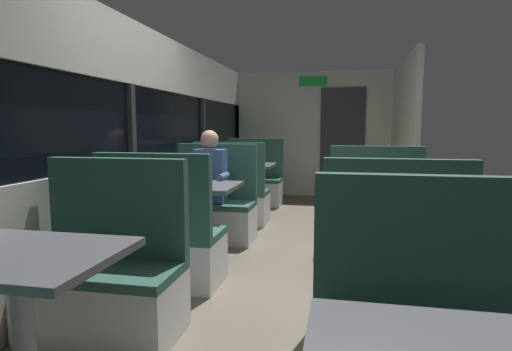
{
  "coord_description": "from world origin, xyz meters",
  "views": [
    {
      "loc": [
        0.53,
        -3.67,
        1.3
      ],
      "look_at": [
        -0.36,
        0.67,
        0.78
      ],
      "focal_mm": 29.3,
      "sensor_mm": 36.0,
      "label": 1
    }
  ],
  "objects_px": {
    "dining_table_mid_window": "(192,194)",
    "bench_rear_aisle_facing_entry": "(376,222)",
    "bench_far_window_facing_end": "(232,199)",
    "coffee_cup_primary": "(176,180)",
    "dining_table_rear_aisle": "(384,205)",
    "seated_passenger": "(211,195)",
    "bench_far_window_facing_entry": "(253,185)",
    "bench_mid_window_facing_end": "(163,245)",
    "bench_mid_window_facing_entry": "(213,211)",
    "dining_table_near_window": "(20,273)",
    "bench_rear_aisle_facing_end": "(392,268)",
    "dining_table_far_window": "(244,171)",
    "bench_near_window_facing_entry": "(107,283)"
  },
  "relations": [
    {
      "from": "bench_far_window_facing_entry",
      "to": "seated_passenger",
      "type": "xyz_separation_m",
      "value": [
        0.0,
        -2.32,
        0.21
      ]
    },
    {
      "from": "dining_table_near_window",
      "to": "bench_mid_window_facing_entry",
      "type": "distance_m",
      "value": 2.96
    },
    {
      "from": "bench_far_window_facing_end",
      "to": "bench_rear_aisle_facing_entry",
      "type": "relative_size",
      "value": 1.0
    },
    {
      "from": "bench_near_window_facing_entry",
      "to": "bench_far_window_facing_entry",
      "type": "height_order",
      "value": "same"
    },
    {
      "from": "coffee_cup_primary",
      "to": "bench_mid_window_facing_end",
      "type": "bearing_deg",
      "value": -78.25
    },
    {
      "from": "bench_mid_window_facing_entry",
      "to": "bench_rear_aisle_facing_entry",
      "type": "height_order",
      "value": "same"
    },
    {
      "from": "dining_table_mid_window",
      "to": "bench_far_window_facing_entry",
      "type": "xyz_separation_m",
      "value": [
        0.0,
        2.94,
        -0.31
      ]
    },
    {
      "from": "dining_table_near_window",
      "to": "bench_rear_aisle_facing_end",
      "type": "xyz_separation_m",
      "value": [
        1.79,
        1.34,
        -0.31
      ]
    },
    {
      "from": "dining_table_far_window",
      "to": "seated_passenger",
      "type": "bearing_deg",
      "value": -90.0
    },
    {
      "from": "bench_near_window_facing_entry",
      "to": "bench_mid_window_facing_entry",
      "type": "relative_size",
      "value": 1.0
    },
    {
      "from": "bench_mid_window_facing_end",
      "to": "seated_passenger",
      "type": "xyz_separation_m",
      "value": [
        0.0,
        1.33,
        0.21
      ]
    },
    {
      "from": "dining_table_mid_window",
      "to": "bench_rear_aisle_facing_entry",
      "type": "xyz_separation_m",
      "value": [
        1.79,
        0.5,
        -0.31
      ]
    },
    {
      "from": "bench_near_window_facing_entry",
      "to": "bench_rear_aisle_facing_end",
      "type": "relative_size",
      "value": 1.0
    },
    {
      "from": "bench_far_window_facing_end",
      "to": "bench_mid_window_facing_end",
      "type": "bearing_deg",
      "value": -90.0
    },
    {
      "from": "dining_table_near_window",
      "to": "coffee_cup_primary",
      "type": "relative_size",
      "value": 10.0
    },
    {
      "from": "bench_near_window_facing_entry",
      "to": "dining_table_near_window",
      "type": "bearing_deg",
      "value": -90.0
    },
    {
      "from": "bench_far_window_facing_end",
      "to": "coffee_cup_primary",
      "type": "bearing_deg",
      "value": -94.75
    },
    {
      "from": "dining_table_rear_aisle",
      "to": "bench_rear_aisle_facing_end",
      "type": "relative_size",
      "value": 0.82
    },
    {
      "from": "dining_table_rear_aisle",
      "to": "seated_passenger",
      "type": "xyz_separation_m",
      "value": [
        -1.79,
        0.83,
        -0.1
      ]
    },
    {
      "from": "dining_table_far_window",
      "to": "coffee_cup_primary",
      "type": "relative_size",
      "value": 10.0
    },
    {
      "from": "dining_table_near_window",
      "to": "bench_rear_aisle_facing_end",
      "type": "distance_m",
      "value": 2.26
    },
    {
      "from": "dining_table_rear_aisle",
      "to": "bench_rear_aisle_facing_end",
      "type": "distance_m",
      "value": 0.77
    },
    {
      "from": "dining_table_near_window",
      "to": "bench_rear_aisle_facing_end",
      "type": "height_order",
      "value": "bench_rear_aisle_facing_end"
    },
    {
      "from": "bench_mid_window_facing_end",
      "to": "coffee_cup_primary",
      "type": "height_order",
      "value": "bench_mid_window_facing_end"
    },
    {
      "from": "bench_mid_window_facing_entry",
      "to": "bench_far_window_facing_entry",
      "type": "bearing_deg",
      "value": 90.0
    },
    {
      "from": "seated_passenger",
      "to": "coffee_cup_primary",
      "type": "height_order",
      "value": "seated_passenger"
    },
    {
      "from": "bench_far_window_facing_end",
      "to": "dining_table_near_window",
      "type": "bearing_deg",
      "value": -90.0
    },
    {
      "from": "bench_far_window_facing_entry",
      "to": "bench_near_window_facing_entry",
      "type": "bearing_deg",
      "value": -90.0
    },
    {
      "from": "dining_table_near_window",
      "to": "dining_table_far_window",
      "type": "bearing_deg",
      "value": 90.0
    },
    {
      "from": "bench_near_window_facing_entry",
      "to": "bench_mid_window_facing_end",
      "type": "bearing_deg",
      "value": 90.0
    },
    {
      "from": "bench_near_window_facing_entry",
      "to": "bench_mid_window_facing_entry",
      "type": "height_order",
      "value": "same"
    },
    {
      "from": "dining_table_mid_window",
      "to": "bench_mid_window_facing_entry",
      "type": "bearing_deg",
      "value": 90.0
    },
    {
      "from": "dining_table_near_window",
      "to": "seated_passenger",
      "type": "bearing_deg",
      "value": 90.0
    },
    {
      "from": "dining_table_far_window",
      "to": "seated_passenger",
      "type": "height_order",
      "value": "seated_passenger"
    },
    {
      "from": "bench_mid_window_facing_entry",
      "to": "bench_rear_aisle_facing_end",
      "type": "height_order",
      "value": "same"
    },
    {
      "from": "bench_rear_aisle_facing_end",
      "to": "coffee_cup_primary",
      "type": "distance_m",
      "value": 2.15
    },
    {
      "from": "bench_rear_aisle_facing_end",
      "to": "bench_rear_aisle_facing_entry",
      "type": "bearing_deg",
      "value": 90.0
    },
    {
      "from": "dining_table_mid_window",
      "to": "bench_mid_window_facing_end",
      "type": "height_order",
      "value": "bench_mid_window_facing_end"
    },
    {
      "from": "seated_passenger",
      "to": "dining_table_rear_aisle",
      "type": "bearing_deg",
      "value": -24.8
    },
    {
      "from": "dining_table_mid_window",
      "to": "bench_rear_aisle_facing_end",
      "type": "bearing_deg",
      "value": -26.68
    },
    {
      "from": "bench_mid_window_facing_end",
      "to": "coffee_cup_primary",
      "type": "relative_size",
      "value": 12.22
    },
    {
      "from": "bench_mid_window_facing_end",
      "to": "bench_mid_window_facing_entry",
      "type": "bearing_deg",
      "value": 90.0
    },
    {
      "from": "dining_table_near_window",
      "to": "dining_table_far_window",
      "type": "distance_m",
      "value": 4.49
    },
    {
      "from": "bench_mid_window_facing_entry",
      "to": "seated_passenger",
      "type": "xyz_separation_m",
      "value": [
        0.0,
        -0.07,
        0.21
      ]
    },
    {
      "from": "dining_table_near_window",
      "to": "dining_table_mid_window",
      "type": "relative_size",
      "value": 1.0
    },
    {
      "from": "bench_mid_window_facing_entry",
      "to": "bench_rear_aisle_facing_entry",
      "type": "relative_size",
      "value": 1.0
    },
    {
      "from": "dining_table_near_window",
      "to": "dining_table_rear_aisle",
      "type": "height_order",
      "value": "same"
    },
    {
      "from": "dining_table_far_window",
      "to": "bench_far_window_facing_end",
      "type": "distance_m",
      "value": 0.77
    },
    {
      "from": "dining_table_mid_window",
      "to": "dining_table_far_window",
      "type": "xyz_separation_m",
      "value": [
        0.0,
        2.24,
        0.0
      ]
    },
    {
      "from": "bench_mid_window_facing_entry",
      "to": "dining_table_far_window",
      "type": "distance_m",
      "value": 1.58
    }
  ]
}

